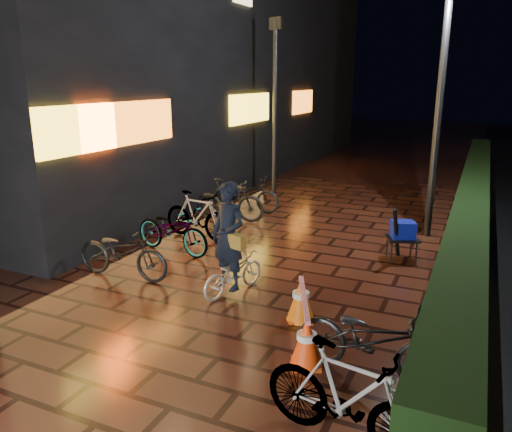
% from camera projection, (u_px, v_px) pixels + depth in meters
% --- Properties ---
extents(ground, '(80.00, 80.00, 0.00)m').
position_uv_depth(ground, '(203.00, 331.00, 7.19)').
color(ground, '#381911').
rests_on(ground, ground).
extents(hedge, '(0.70, 20.00, 1.00)m').
position_uv_depth(hedge, '(473.00, 200.00, 12.75)').
color(hedge, black).
rests_on(hedge, ground).
extents(storefront_block, '(12.09, 22.00, 9.00)m').
position_uv_depth(storefront_block, '(140.00, 53.00, 19.87)').
color(storefront_block, black).
rests_on(storefront_block, ground).
extents(lamp_post_hedge, '(0.56, 0.24, 5.83)m').
position_uv_depth(lamp_post_hedge, '(440.00, 93.00, 10.68)').
color(lamp_post_hedge, black).
rests_on(lamp_post_hedge, ground).
extents(lamp_post_sf, '(0.48, 0.28, 5.24)m').
position_uv_depth(lamp_post_sf, '(275.00, 100.00, 15.08)').
color(lamp_post_sf, black).
rests_on(lamp_post_sf, ground).
extents(cyclist, '(0.85, 1.42, 1.93)m').
position_uv_depth(cyclist, '(231.00, 254.00, 8.24)').
color(cyclist, silver).
rests_on(cyclist, ground).
extents(traffic_barrier, '(0.96, 1.62, 0.67)m').
position_uv_depth(traffic_barrier, '(304.00, 318.00, 6.84)').
color(traffic_barrier, '#FE3F0D').
rests_on(traffic_barrier, ground).
extents(cart_assembly, '(0.76, 0.81, 1.15)m').
position_uv_depth(cart_assembly, '(402.00, 232.00, 9.85)').
color(cart_assembly, black).
rests_on(cart_assembly, ground).
extents(parked_bikes_storefront, '(1.97, 5.96, 1.08)m').
position_uv_depth(parked_bikes_storefront, '(199.00, 216.00, 11.29)').
color(parked_bikes_storefront, black).
rests_on(parked_bikes_storefront, ground).
extents(parked_bikes_hedge, '(1.93, 2.10, 1.08)m').
position_uv_depth(parked_bikes_hedge, '(362.00, 363.00, 5.44)').
color(parked_bikes_hedge, black).
rests_on(parked_bikes_hedge, ground).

